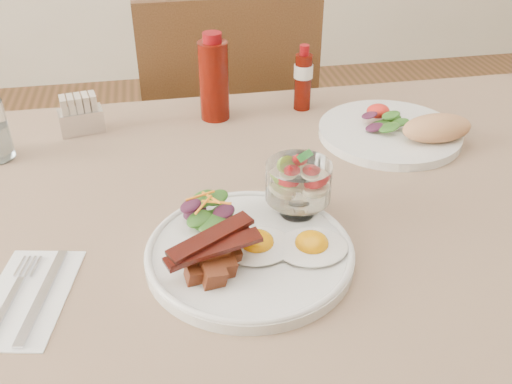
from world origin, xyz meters
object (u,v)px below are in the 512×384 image
(second_plate, at_px, (400,130))
(ketchup_bottle, at_px, (214,79))
(table, at_px, (283,252))
(chair_far, at_px, (227,140))
(hot_sauce_bottle, at_px, (303,79))
(main_plate, at_px, (250,254))
(sugar_caddy, at_px, (81,116))
(fruit_cup, at_px, (298,182))

(second_plate, height_order, ketchup_bottle, ketchup_bottle)
(table, bearing_deg, ketchup_bottle, 100.90)
(table, height_order, chair_far, chair_far)
(second_plate, relative_size, hot_sauce_bottle, 1.99)
(table, distance_m, second_plate, 0.33)
(chair_far, height_order, main_plate, chair_far)
(table, xyz_separation_m, sugar_caddy, (-0.32, 0.32, 0.12))
(fruit_cup, xyz_separation_m, sugar_caddy, (-0.33, 0.36, -0.04))
(chair_far, xyz_separation_m, second_plate, (0.26, -0.49, 0.24))
(hot_sauce_bottle, bearing_deg, fruit_cup, -105.63)
(table, distance_m, sugar_caddy, 0.47)
(fruit_cup, bearing_deg, chair_far, 90.72)
(ketchup_bottle, distance_m, hot_sauce_bottle, 0.18)
(ketchup_bottle, bearing_deg, hot_sauce_bottle, 3.12)
(table, relative_size, chair_far, 1.43)
(fruit_cup, distance_m, hot_sauce_bottle, 0.40)
(fruit_cup, bearing_deg, hot_sauce_bottle, 74.37)
(second_plate, bearing_deg, fruit_cup, -139.01)
(chair_far, xyz_separation_m, main_plate, (-0.07, -0.78, 0.24))
(table, distance_m, hot_sauce_bottle, 0.39)
(fruit_cup, xyz_separation_m, second_plate, (0.25, 0.22, -0.05))
(ketchup_bottle, relative_size, hot_sauce_bottle, 1.28)
(fruit_cup, bearing_deg, second_plate, 40.99)
(chair_far, bearing_deg, second_plate, -61.78)
(chair_far, bearing_deg, table, -90.00)
(sugar_caddy, bearing_deg, fruit_cup, -58.44)
(second_plate, xyz_separation_m, sugar_caddy, (-0.58, 0.14, 0.01))
(second_plate, bearing_deg, table, -145.67)
(fruit_cup, relative_size, hot_sauce_bottle, 0.71)
(second_plate, relative_size, sugar_caddy, 3.05)
(table, xyz_separation_m, main_plate, (-0.07, -0.11, 0.10))
(chair_far, relative_size, fruit_cup, 9.80)
(second_plate, height_order, sugar_caddy, sugar_caddy)
(fruit_cup, relative_size, second_plate, 0.36)
(table, height_order, main_plate, main_plate)
(main_plate, relative_size, fruit_cup, 2.95)
(table, relative_size, fruit_cup, 14.01)
(hot_sauce_bottle, bearing_deg, table, -108.72)
(table, distance_m, ketchup_bottle, 0.38)
(ketchup_bottle, bearing_deg, chair_far, 79.03)
(table, distance_m, main_plate, 0.17)
(table, bearing_deg, main_plate, -123.47)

